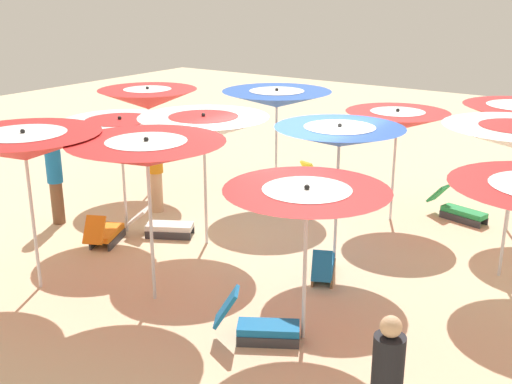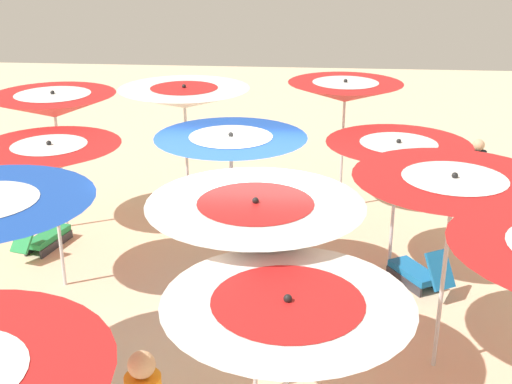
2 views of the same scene
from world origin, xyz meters
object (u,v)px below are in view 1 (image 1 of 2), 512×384
at_px(lounger_2, 324,267).
at_px(beachgoer_2, 55,177).
at_px(beach_umbrella_3, 148,99).
at_px(beach_umbrella_10, 147,154).
at_px(beachgoer_0, 156,167).
at_px(beach_umbrella_7, 120,130).
at_px(beach_umbrella_1, 397,121).
at_px(beach_umbrella_6, 204,128).
at_px(lounger_4, 459,210).
at_px(beach_umbrella_11, 24,146).
at_px(lounger_5, 260,325).
at_px(beach_umbrella_9, 307,201).
at_px(lounger_3, 293,182).
at_px(beach_umbrella_2, 277,99).
at_px(beach_ball, 319,174).
at_px(lounger_0, 105,233).
at_px(beach_umbrella_5, 339,137).
at_px(lounger_1, 165,226).

relative_size(lounger_2, beachgoer_2, 0.66).
xyz_separation_m(beach_umbrella_3, beach_umbrella_10, (3.65, -3.79, 0.14)).
bearing_deg(beachgoer_0, beach_umbrella_7, -121.57).
xyz_separation_m(beach_umbrella_1, beach_umbrella_6, (-2.23, -3.05, 0.14)).
distance_m(beach_umbrella_1, lounger_4, 2.24).
distance_m(beach_umbrella_3, beach_umbrella_10, 5.26).
bearing_deg(beachgoer_0, beach_umbrella_1, -16.06).
bearing_deg(beachgoer_2, beach_umbrella_10, 110.73).
height_order(beach_umbrella_3, beach_umbrella_7, beach_umbrella_3).
height_order(beach_umbrella_1, beach_umbrella_11, beach_umbrella_11).
bearing_deg(beach_umbrella_10, beachgoer_0, 132.51).
relative_size(beach_umbrella_1, lounger_5, 1.94).
distance_m(beach_umbrella_6, lounger_2, 3.11).
xyz_separation_m(beach_umbrella_9, beach_umbrella_11, (-4.10, -1.04, 0.33)).
relative_size(lounger_3, lounger_5, 1.06).
xyz_separation_m(beach_umbrella_1, beach_umbrella_2, (-2.53, -0.31, 0.21)).
bearing_deg(lounger_3, lounger_2, 53.54).
bearing_deg(beach_ball, lounger_3, -97.13).
distance_m(beach_umbrella_9, lounger_4, 5.84).
bearing_deg(beach_ball, beach_umbrella_11, -96.26).
height_order(beach_umbrella_10, lounger_0, beach_umbrella_10).
xyz_separation_m(beach_umbrella_9, lounger_0, (-4.53, 0.69, -1.69)).
bearing_deg(lounger_4, beach_umbrella_7, -126.23).
xyz_separation_m(beach_umbrella_11, lounger_3, (0.68, 6.35, -2.04)).
xyz_separation_m(beach_umbrella_5, beach_umbrella_6, (-2.31, -0.54, -0.05)).
bearing_deg(beach_umbrella_1, beach_umbrella_2, -173.05).
distance_m(beach_umbrella_7, lounger_5, 4.93).
bearing_deg(beachgoer_0, lounger_5, -77.91).
relative_size(beach_umbrella_9, lounger_0, 1.86).
bearing_deg(beach_umbrella_6, lounger_1, -168.95).
bearing_deg(beachgoer_0, beach_ball, 20.67).
relative_size(lounger_0, lounger_4, 0.90).
distance_m(lounger_5, beachgoer_0, 5.44).
bearing_deg(beach_ball, beachgoer_0, -114.01).
bearing_deg(lounger_1, lounger_3, 52.83).
height_order(beach_umbrella_5, beach_umbrella_7, beach_umbrella_5).
distance_m(beach_umbrella_3, beachgoer_0, 1.83).
height_order(lounger_4, beachgoer_2, beachgoer_2).
bearing_deg(beach_ball, beach_umbrella_6, -87.33).
height_order(beach_umbrella_6, lounger_3, beach_umbrella_6).
relative_size(beach_umbrella_6, lounger_1, 1.95).
distance_m(lounger_1, beach_ball, 4.73).
bearing_deg(beach_umbrella_6, lounger_4, 48.48).
bearing_deg(lounger_2, beach_umbrella_11, 103.59).
distance_m(beach_umbrella_3, lounger_3, 3.70).
height_order(beach_umbrella_6, beach_umbrella_11, beach_umbrella_11).
bearing_deg(beach_umbrella_1, beach_umbrella_9, -79.97).
distance_m(beach_umbrella_1, beachgoer_0, 4.84).
height_order(beach_umbrella_1, beach_umbrella_3, beach_umbrella_3).
relative_size(beach_umbrella_1, lounger_4, 1.75).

